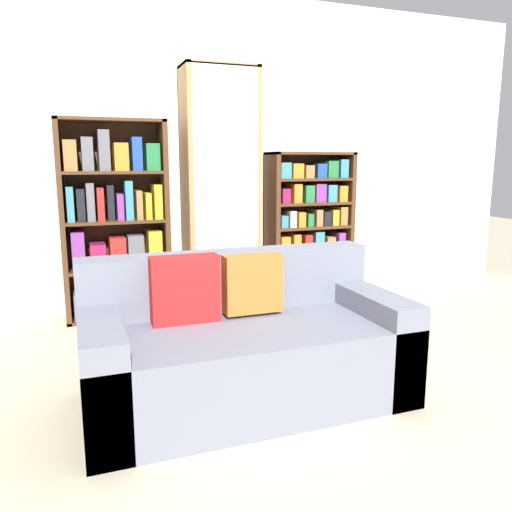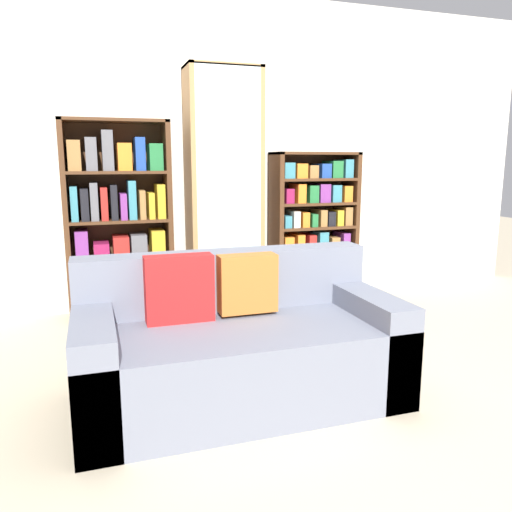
% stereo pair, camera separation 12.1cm
% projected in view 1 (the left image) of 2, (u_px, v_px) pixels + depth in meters
% --- Properties ---
extents(ground_plane, '(16.00, 16.00, 0.00)m').
position_uv_depth(ground_plane, '(375.00, 432.00, 2.39)').
color(ground_plane, beige).
extents(wall_back, '(6.21, 0.06, 2.70)m').
position_uv_depth(wall_back, '(223.00, 153.00, 4.46)').
color(wall_back, silver).
rests_on(wall_back, ground).
extents(couch, '(1.68, 0.82, 0.79)m').
position_uv_depth(couch, '(244.00, 347.00, 2.70)').
color(couch, slate).
rests_on(couch, ground).
extents(bookshelf_left, '(0.84, 0.32, 1.60)m').
position_uv_depth(bookshelf_left, '(115.00, 225.00, 4.05)').
color(bookshelf_left, '#4C2D19').
rests_on(bookshelf_left, ground).
extents(display_cabinet, '(0.62, 0.36, 2.05)m').
position_uv_depth(display_cabinet, '(220.00, 192.00, 4.29)').
color(display_cabinet, '#AD7F4C').
rests_on(display_cabinet, ground).
extents(bookshelf_right, '(0.79, 0.32, 1.36)m').
position_uv_depth(bookshelf_right, '(309.00, 227.00, 4.66)').
color(bookshelf_right, '#4C2D19').
rests_on(bookshelf_right, ground).
extents(wine_bottle, '(0.09, 0.09, 0.34)m').
position_uv_depth(wine_bottle, '(351.00, 318.00, 3.68)').
color(wine_bottle, black).
rests_on(wine_bottle, ground).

